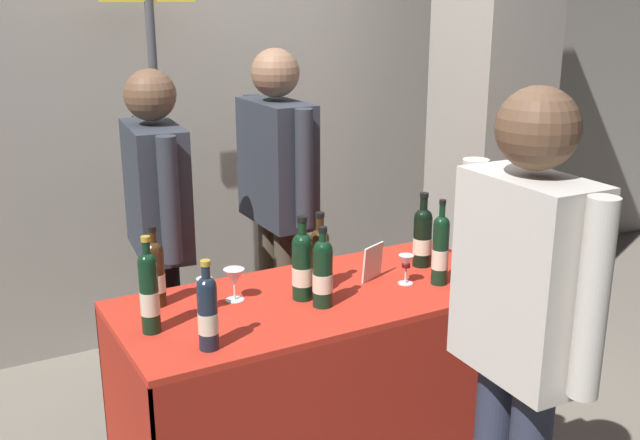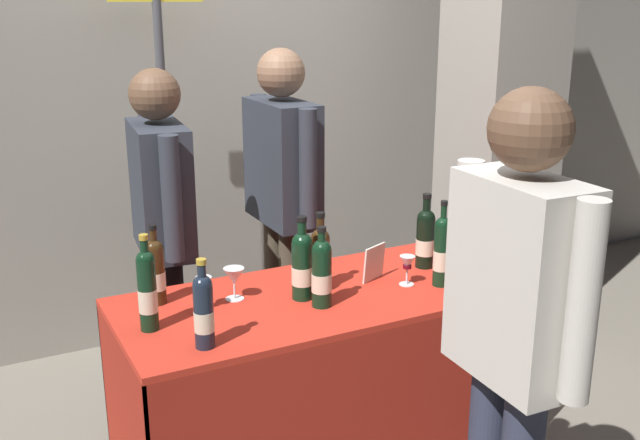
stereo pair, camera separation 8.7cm
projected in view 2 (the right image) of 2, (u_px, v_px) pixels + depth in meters
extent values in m
cube|color=#9E998E|center=(190.00, 112.00, 4.04)|extent=(7.83, 0.12, 2.51)
cube|color=gray|center=(505.00, 38.00, 3.82)|extent=(0.48, 0.48, 3.31)
cube|color=red|center=(320.00, 297.00, 2.86)|extent=(1.57, 0.70, 0.02)
cube|color=#A32519|center=(363.00, 425.00, 2.68)|extent=(1.57, 0.01, 0.73)
cube|color=#A32519|center=(285.00, 349.00, 3.26)|extent=(1.57, 0.01, 0.73)
cube|color=#A32519|center=(126.00, 433.00, 2.63)|extent=(0.01, 0.70, 0.73)
cube|color=#A32519|center=(474.00, 344.00, 3.31)|extent=(0.01, 0.70, 0.73)
cylinder|color=black|center=(442.00, 255.00, 2.91)|extent=(0.07, 0.07, 0.25)
sphere|color=black|center=(443.00, 225.00, 2.88)|extent=(0.06, 0.06, 0.06)
cylinder|color=black|center=(444.00, 215.00, 2.87)|extent=(0.02, 0.02, 0.08)
cylinder|color=black|center=(444.00, 203.00, 2.85)|extent=(0.03, 0.03, 0.02)
cylinder|color=beige|center=(441.00, 260.00, 2.92)|extent=(0.07, 0.07, 0.08)
cylinder|color=black|center=(322.00, 278.00, 2.72)|extent=(0.07, 0.07, 0.22)
sphere|color=black|center=(322.00, 250.00, 2.69)|extent=(0.07, 0.07, 0.07)
cylinder|color=black|center=(322.00, 241.00, 2.68)|extent=(0.03, 0.03, 0.07)
cylinder|color=black|center=(322.00, 229.00, 2.67)|extent=(0.03, 0.03, 0.02)
cylinder|color=beige|center=(322.00, 282.00, 2.72)|extent=(0.08, 0.08, 0.07)
cylinder|color=#38230F|center=(320.00, 263.00, 2.89)|extent=(0.07, 0.07, 0.21)
sphere|color=#38230F|center=(320.00, 238.00, 2.86)|extent=(0.07, 0.07, 0.07)
cylinder|color=#38230F|center=(320.00, 227.00, 2.85)|extent=(0.03, 0.03, 0.08)
cylinder|color=black|center=(320.00, 215.00, 2.83)|extent=(0.04, 0.04, 0.02)
cylinder|color=beige|center=(320.00, 267.00, 2.89)|extent=(0.08, 0.08, 0.07)
cylinder|color=black|center=(302.00, 271.00, 2.79)|extent=(0.08, 0.08, 0.22)
sphere|color=black|center=(302.00, 243.00, 2.76)|extent=(0.08, 0.08, 0.08)
cylinder|color=black|center=(302.00, 232.00, 2.74)|extent=(0.03, 0.03, 0.08)
cylinder|color=black|center=(302.00, 219.00, 2.73)|extent=(0.04, 0.04, 0.02)
cylinder|color=beige|center=(302.00, 275.00, 2.79)|extent=(0.08, 0.08, 0.07)
cylinder|color=#38230F|center=(156.00, 276.00, 2.74)|extent=(0.07, 0.07, 0.22)
sphere|color=#38230F|center=(154.00, 249.00, 2.71)|extent=(0.07, 0.07, 0.07)
cylinder|color=#38230F|center=(153.00, 239.00, 2.70)|extent=(0.03, 0.03, 0.07)
cylinder|color=black|center=(152.00, 227.00, 2.69)|extent=(0.03, 0.03, 0.02)
cylinder|color=beige|center=(156.00, 280.00, 2.75)|extent=(0.07, 0.07, 0.07)
cylinder|color=black|center=(148.00, 295.00, 2.52)|extent=(0.06, 0.06, 0.26)
sphere|color=black|center=(145.00, 259.00, 2.48)|extent=(0.06, 0.06, 0.06)
cylinder|color=black|center=(144.00, 250.00, 2.47)|extent=(0.03, 0.03, 0.07)
cylinder|color=#B7932D|center=(143.00, 237.00, 2.46)|extent=(0.03, 0.03, 0.02)
cylinder|color=beige|center=(148.00, 300.00, 2.52)|extent=(0.07, 0.07, 0.08)
cylinder|color=black|center=(425.00, 243.00, 3.12)|extent=(0.08, 0.08, 0.21)
sphere|color=black|center=(426.00, 218.00, 3.09)|extent=(0.08, 0.08, 0.08)
cylinder|color=black|center=(427.00, 208.00, 3.08)|extent=(0.03, 0.03, 0.09)
cylinder|color=black|center=(427.00, 196.00, 3.06)|extent=(0.04, 0.04, 0.02)
cylinder|color=beige|center=(425.00, 247.00, 3.13)|extent=(0.08, 0.08, 0.07)
cylinder|color=#192333|center=(204.00, 316.00, 2.39)|extent=(0.07, 0.07, 0.22)
sphere|color=#192333|center=(202.00, 285.00, 2.36)|extent=(0.06, 0.06, 0.06)
cylinder|color=#192333|center=(202.00, 275.00, 2.35)|extent=(0.03, 0.03, 0.07)
cylinder|color=#B7932D|center=(201.00, 262.00, 2.34)|extent=(0.03, 0.03, 0.02)
cylinder|color=beige|center=(204.00, 321.00, 2.40)|extent=(0.07, 0.07, 0.07)
cylinder|color=silver|center=(235.00, 299.00, 2.81)|extent=(0.07, 0.07, 0.00)
cylinder|color=silver|center=(235.00, 291.00, 2.80)|extent=(0.01, 0.01, 0.06)
cone|color=silver|center=(234.00, 276.00, 2.79)|extent=(0.08, 0.08, 0.06)
cylinder|color=silver|center=(205.00, 309.00, 2.72)|extent=(0.06, 0.06, 0.00)
cylinder|color=silver|center=(205.00, 301.00, 2.71)|extent=(0.01, 0.01, 0.06)
cone|color=silver|center=(204.00, 286.00, 2.69)|extent=(0.06, 0.06, 0.07)
cylinder|color=#590C19|center=(204.00, 290.00, 2.70)|extent=(0.03, 0.03, 0.02)
cylinder|color=silver|center=(406.00, 284.00, 2.95)|extent=(0.06, 0.06, 0.00)
cylinder|color=silver|center=(407.00, 277.00, 2.94)|extent=(0.01, 0.01, 0.06)
cone|color=silver|center=(407.00, 263.00, 2.93)|extent=(0.06, 0.06, 0.06)
cylinder|color=#590C19|center=(407.00, 267.00, 2.93)|extent=(0.03, 0.03, 0.01)
cube|color=silver|center=(374.00, 263.00, 2.98)|extent=(0.13, 0.07, 0.15)
cylinder|color=#4C4233|center=(277.00, 292.00, 3.77)|extent=(0.12, 0.12, 0.82)
cylinder|color=#4C4233|center=(292.00, 305.00, 3.62)|extent=(0.12, 0.12, 0.82)
cube|color=#2D333D|center=(282.00, 162.00, 3.49)|extent=(0.21, 0.47, 0.58)
sphere|color=#8C664C|center=(281.00, 73.00, 3.37)|extent=(0.22, 0.22, 0.22)
cylinder|color=#2D333D|center=(259.00, 147.00, 3.73)|extent=(0.08, 0.08, 0.53)
cylinder|color=#2D333D|center=(308.00, 169.00, 3.25)|extent=(0.08, 0.08, 0.53)
cylinder|color=black|center=(166.00, 322.00, 3.46)|extent=(0.12, 0.12, 0.79)
cylinder|color=black|center=(173.00, 339.00, 3.29)|extent=(0.12, 0.12, 0.79)
cube|color=#2D333D|center=(161.00, 188.00, 3.18)|extent=(0.26, 0.50, 0.56)
sphere|color=brown|center=(155.00, 94.00, 3.07)|extent=(0.22, 0.22, 0.22)
cylinder|color=#2D333D|center=(151.00, 169.00, 3.43)|extent=(0.08, 0.08, 0.51)
cylinder|color=#2D333D|center=(172.00, 199.00, 2.92)|extent=(0.08, 0.08, 0.51)
cube|color=beige|center=(518.00, 280.00, 2.03)|extent=(0.23, 0.40, 0.58)
sphere|color=brown|center=(530.00, 129.00, 1.91)|extent=(0.22, 0.22, 0.22)
cylinder|color=beige|center=(583.00, 304.00, 1.81)|extent=(0.08, 0.08, 0.53)
cylinder|color=beige|center=(466.00, 246.00, 2.24)|extent=(0.08, 0.08, 0.53)
cylinder|color=#47474C|center=(167.00, 173.00, 3.69)|extent=(0.04, 0.04, 2.03)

